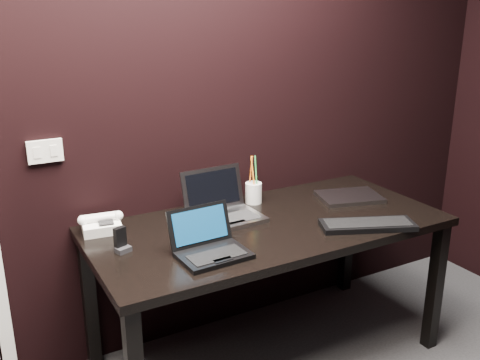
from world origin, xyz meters
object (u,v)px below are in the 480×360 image
desk (268,237)px  pen_cup (253,192)px  ext_keyboard (368,225)px  closed_laptop (349,197)px  silver_laptop (224,210)px  mobile_phone (121,243)px  desk_phone (101,224)px  netbook (210,246)px

desk → pen_cup: 0.31m
ext_keyboard → closed_laptop: 0.39m
silver_laptop → mobile_phone: silver_laptop is taller
desk → ext_keyboard: bearing=-36.4°
silver_laptop → ext_keyboard: silver_laptop is taller
pen_cup → desk_phone: bearing=179.6°
silver_laptop → desk: bearing=-41.0°
netbook → pen_cup: bearing=43.7°
netbook → pen_cup: (0.47, 0.45, 0.02)m
closed_laptop → pen_cup: (-0.48, 0.20, 0.05)m
closed_laptop → desk_phone: (-1.29, 0.20, 0.03)m
silver_laptop → pen_cup: (0.24, 0.13, 0.02)m
ext_keyboard → desk_phone: size_ratio=2.20×
pen_cup → desk: bearing=-105.1°
desk → closed_laptop: (0.56, 0.07, 0.09)m
ext_keyboard → pen_cup: (-0.30, 0.55, 0.05)m
netbook → closed_laptop: netbook is taller
desk → ext_keyboard: (0.37, -0.27, 0.09)m
silver_laptop → pen_cup: bearing=27.6°
silver_laptop → ext_keyboard: (0.54, -0.42, -0.03)m
silver_laptop → pen_cup: size_ratio=1.34×
desk → silver_laptop: bearing=139.0°
desk → closed_laptop: bearing=7.6°
mobile_phone → desk: bearing=-2.4°
desk_phone → mobile_phone: (0.02, -0.25, 0.00)m
desk → silver_laptop: silver_laptop is taller
closed_laptop → ext_keyboard: bearing=-117.7°
closed_laptop → mobile_phone: (-1.27, -0.04, 0.03)m
netbook → closed_laptop: bearing=14.8°
pen_cup → netbook: bearing=-136.3°
netbook → pen_cup: size_ratio=1.15×
silver_laptop → desk_phone: bearing=166.9°
netbook → ext_keyboard: bearing=-7.2°
desk_phone → pen_cup: (0.80, -0.01, 0.02)m
closed_laptop → desk_phone: 1.30m
netbook → mobile_phone: netbook is taller
netbook → pen_cup: pen_cup is taller
netbook → desk_phone: bearing=126.1°
netbook → pen_cup: 0.65m
pen_cup → mobile_phone: bearing=-162.9°
silver_laptop → closed_laptop: bearing=-5.7°
silver_laptop → desk_phone: (-0.56, 0.13, -0.01)m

